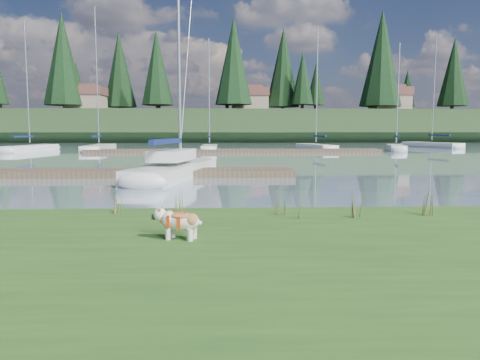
{
  "coord_description": "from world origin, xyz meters",
  "views": [
    {
      "loc": [
        0.85,
        -11.42,
        2.02
      ],
      "look_at": [
        1.3,
        -0.5,
        0.84
      ],
      "focal_mm": 35.0,
      "sensor_mm": 36.0,
      "label": 1
    }
  ],
  "objects": [
    {
      "name": "conifer_6",
      "position": [
        28.0,
        68.0,
        13.99
      ],
      "size": [
        7.04,
        7.04,
        17.0
      ],
      "color": "#382619",
      "rests_on": "ridge"
    },
    {
      "name": "bulldog",
      "position": [
        0.22,
        -4.35,
        0.64
      ],
      "size": [
        0.79,
        0.46,
        0.47
      ],
      "rotation": [
        0.0,
        0.0,
        2.85
      ],
      "color": "silver",
      "rests_on": "bank"
    },
    {
      "name": "conifer_3",
      "position": [
        -10.0,
        72.0,
        11.74
      ],
      "size": [
        4.84,
        4.84,
        12.25
      ],
      "color": "#382619",
      "rests_on": "ridge"
    },
    {
      "name": "sailboat_bg_0",
      "position": [
        -16.91,
        33.98,
        0.32
      ],
      "size": [
        3.14,
        8.55,
        12.12
      ],
      "rotation": [
        0.0,
        0.0,
        1.39
      ],
      "color": "silver",
      "rests_on": "ground"
    },
    {
      "name": "conifer_7",
      "position": [
        42.0,
        71.0,
        12.19
      ],
      "size": [
        5.28,
        5.28,
        13.2
      ],
      "color": "#382619",
      "rests_on": "ridge"
    },
    {
      "name": "weed_2",
      "position": [
        3.45,
        -2.76,
        0.62
      ],
      "size": [
        0.17,
        0.14,
        0.64
      ],
      "color": "#475B23",
      "rests_on": "bank"
    },
    {
      "name": "sailboat_bg_1",
      "position": [
        -10.8,
        34.55,
        0.32
      ],
      "size": [
        2.21,
        9.21,
        13.5
      ],
      "rotation": [
        0.0,
        0.0,
        1.62
      ],
      "color": "silver",
      "rests_on": "ground"
    },
    {
      "name": "weed_1",
      "position": [
        2.04,
        -2.37,
        0.57
      ],
      "size": [
        0.17,
        0.14,
        0.53
      ],
      "color": "#475B23",
      "rests_on": "bank"
    },
    {
      "name": "sailboat_bg_3",
      "position": [
        10.2,
        35.65,
        0.32
      ],
      "size": [
        3.13,
        8.3,
        11.95
      ],
      "rotation": [
        0.0,
        0.0,
        1.76
      ],
      "color": "silver",
      "rests_on": "ground"
    },
    {
      "name": "bank",
      "position": [
        0.0,
        -6.0,
        0.17
      ],
      "size": [
        60.0,
        9.0,
        0.35
      ],
      "primitive_type": "cube",
      "color": "#2D541C",
      "rests_on": "ground"
    },
    {
      "name": "house_1",
      "position": [
        6.0,
        71.0,
        7.31
      ],
      "size": [
        6.3,
        5.3,
        4.65
      ],
      "color": "gray",
      "rests_on": "ridge"
    },
    {
      "name": "mud_lip",
      "position": [
        0.0,
        -1.6,
        0.07
      ],
      "size": [
        60.0,
        0.5,
        0.14
      ],
      "primitive_type": "cube",
      "color": "#33281C",
      "rests_on": "ground"
    },
    {
      "name": "sailboat_bg_4",
      "position": [
        17.82,
        33.4,
        0.33
      ],
      "size": [
        3.08,
        6.98,
        10.25
      ],
      "rotation": [
        0.0,
        0.0,
        1.31
      ],
      "color": "silver",
      "rests_on": "ground"
    },
    {
      "name": "conifer_2",
      "position": [
        -25.0,
        68.0,
        13.54
      ],
      "size": [
        6.6,
        6.6,
        16.05
      ],
      "color": "#382619",
      "rests_on": "ridge"
    },
    {
      "name": "weed_5",
      "position": [
        4.85,
        -2.59,
        0.64
      ],
      "size": [
        0.17,
        0.14,
        0.7
      ],
      "color": "#475B23",
      "rests_on": "bank"
    },
    {
      "name": "ridge",
      "position": [
        0.0,
        73.0,
        2.5
      ],
      "size": [
        200.0,
        20.0,
        5.0
      ],
      "primitive_type": "cube",
      "color": "#1D3118",
      "rests_on": "ground"
    },
    {
      "name": "weed_4",
      "position": [
        2.35,
        -2.81,
        0.51
      ],
      "size": [
        0.17,
        0.14,
        0.38
      ],
      "color": "#475B23",
      "rests_on": "bank"
    },
    {
      "name": "weed_0",
      "position": [
        0.0,
        -2.35,
        0.59
      ],
      "size": [
        0.17,
        0.14,
        0.57
      ],
      "color": "#475B23",
      "rests_on": "bank"
    },
    {
      "name": "sailboat_bg_5",
      "position": [
        24.8,
        42.12,
        0.32
      ],
      "size": [
        4.54,
        9.08,
        12.72
      ],
      "rotation": [
        0.0,
        0.0,
        1.9
      ],
      "color": "silver",
      "rests_on": "ground"
    },
    {
      "name": "house_2",
      "position": [
        30.0,
        69.0,
        7.31
      ],
      "size": [
        6.3,
        5.3,
        4.65
      ],
      "color": "gray",
      "rests_on": "ridge"
    },
    {
      "name": "ground",
      "position": [
        0.0,
        30.0,
        0.0
      ],
      "size": [
        200.0,
        200.0,
        0.0
      ],
      "primitive_type": "plane",
      "color": "#849DAD",
      "rests_on": "ground"
    },
    {
      "name": "dock_near",
      "position": [
        -4.0,
        9.0,
        0.15
      ],
      "size": [
        16.0,
        2.0,
        0.3
      ],
      "primitive_type": "cube",
      "color": "#4C3D2C",
      "rests_on": "ground"
    },
    {
      "name": "sailboat_main",
      "position": [
        -0.97,
        9.48,
        0.42
      ],
      "size": [
        3.6,
        9.52,
        13.39
      ],
      "rotation": [
        0.0,
        0.0,
        1.38
      ],
      "color": "silver",
      "rests_on": "ground"
    },
    {
      "name": "conifer_4",
      "position": [
        3.0,
        66.0,
        13.09
      ],
      "size": [
        6.16,
        6.16,
        15.1
      ],
      "color": "#382619",
      "rests_on": "ridge"
    },
    {
      "name": "weed_3",
      "position": [
        -1.18,
        -2.08,
        0.54
      ],
      "size": [
        0.17,
        0.14,
        0.45
      ],
      "color": "#475B23",
      "rests_on": "bank"
    },
    {
      "name": "sailboat_bg_2",
      "position": [
        -0.21,
        33.12,
        0.33
      ],
      "size": [
        1.38,
        6.9,
        10.48
      ],
      "rotation": [
        0.0,
        0.0,
        1.57
      ],
      "color": "silver",
      "rests_on": "ground"
    },
    {
      "name": "house_0",
      "position": [
        -22.0,
        70.0,
        7.31
      ],
      "size": [
        6.3,
        5.3,
        4.65
      ],
      "color": "gray",
      "rests_on": "ridge"
    },
    {
      "name": "conifer_5",
      "position": [
        15.0,
        70.0,
        10.83
      ],
      "size": [
        3.96,
        3.96,
        10.35
      ],
      "color": "#382619",
      "rests_on": "ridge"
    },
    {
      "name": "dock_far",
      "position": [
        2.0,
        30.0,
        0.15
      ],
      "size": [
        26.0,
        2.2,
        0.3
      ],
      "primitive_type": "cube",
      "color": "#4C3D2C",
      "rests_on": "ground"
    }
  ]
}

